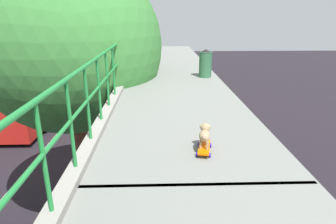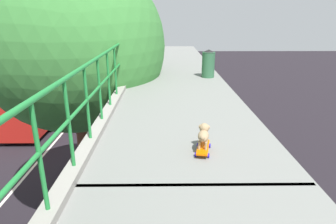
% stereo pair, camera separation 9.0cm
% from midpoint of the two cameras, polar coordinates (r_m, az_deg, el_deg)
% --- Properties ---
extents(city_bus, '(2.68, 11.32, 3.23)m').
position_cam_midpoint_polar(city_bus, '(23.36, -22.93, 3.63)').
color(city_bus, red).
rests_on(city_bus, ground).
extents(roadside_tree_mid, '(5.75, 5.75, 9.23)m').
position_cam_midpoint_polar(roadside_tree_mid, '(9.68, -18.06, 12.36)').
color(roadside_tree_mid, brown).
rests_on(roadside_tree_mid, ground).
extents(toy_skateboard, '(0.27, 0.51, 0.09)m').
position_cam_midpoint_polar(toy_skateboard, '(4.06, 7.69, -7.11)').
color(toy_skateboard, '#F26103').
rests_on(toy_skateboard, overpass_deck).
extents(small_dog, '(0.21, 0.41, 0.29)m').
position_cam_midpoint_polar(small_dog, '(4.03, 7.81, -4.34)').
color(small_dog, tan).
rests_on(small_dog, toy_skateboard).
extents(litter_bin, '(0.40, 0.40, 0.85)m').
position_cam_midpoint_polar(litter_bin, '(8.89, 8.40, 9.69)').
color(litter_bin, '#306340').
rests_on(litter_bin, overpass_deck).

